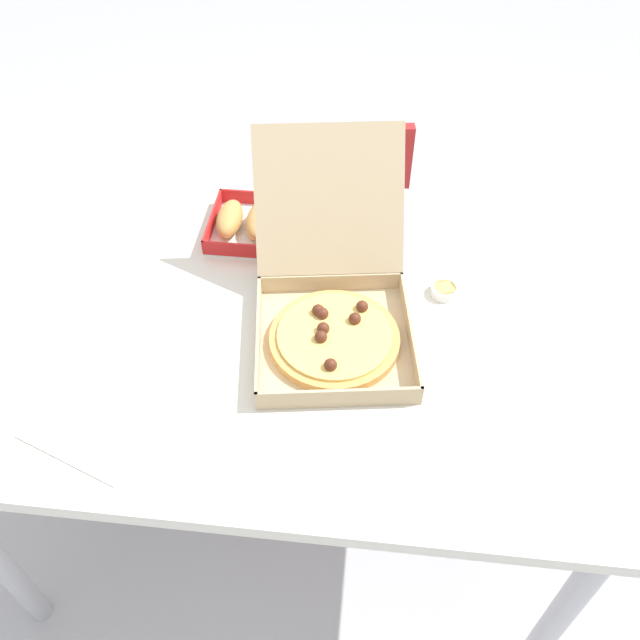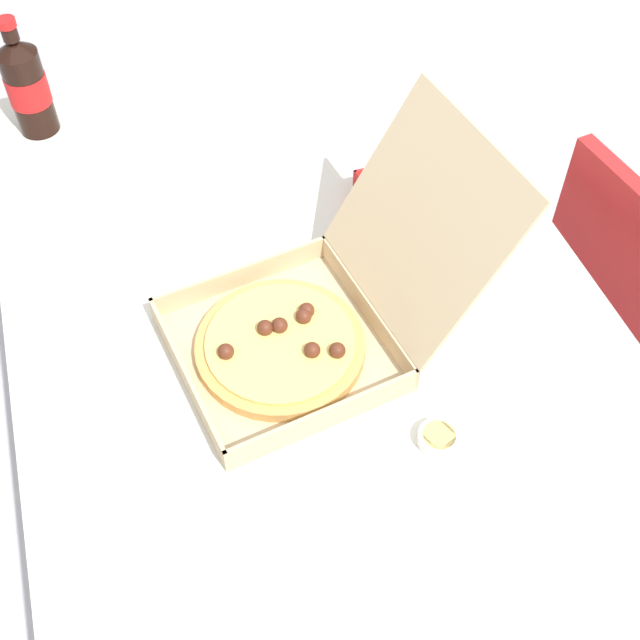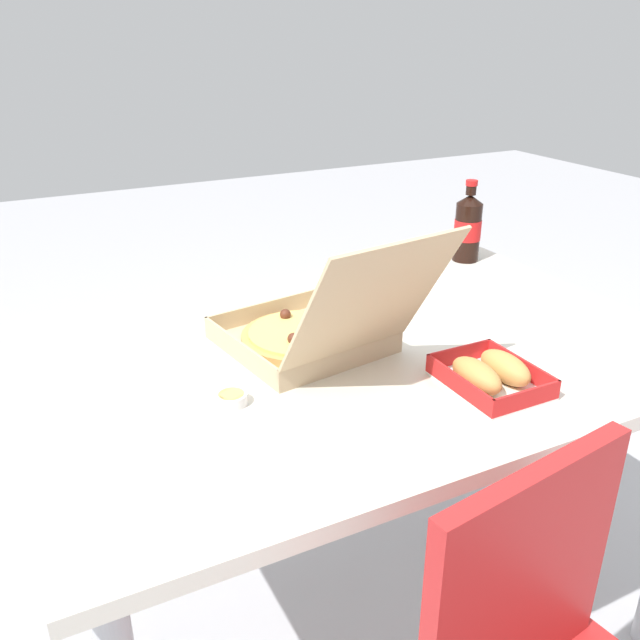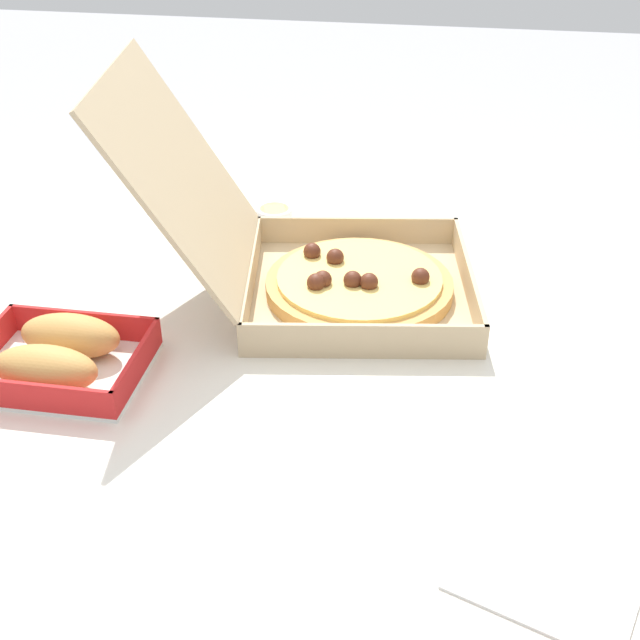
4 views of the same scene
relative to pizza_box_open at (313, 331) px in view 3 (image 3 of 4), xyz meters
name	(u,v)px [view 3 (image 3 of 4)]	position (x,y,z in m)	size (l,w,h in m)	color
ground_plane	(352,613)	(-0.10, 0.02, -0.79)	(10.00, 10.00, 0.00)	#B2B2B7
dining_table	(359,379)	(-0.10, 0.02, -0.12)	(1.31, 0.89, 0.74)	silver
pizza_box_open	(313,331)	(0.00, 0.00, 0.00)	(0.36, 0.48, 0.30)	tan
bread_side_box	(491,374)	(-0.22, 0.27, -0.02)	(0.15, 0.19, 0.06)	white
cola_bottle	(468,227)	(-0.63, -0.32, 0.05)	(0.07, 0.07, 0.22)	black
paper_menu	(400,278)	(-0.39, -0.27, -0.04)	(0.21, 0.15, 0.00)	white
dipping_sauce_cup	(232,398)	(0.22, 0.12, -0.03)	(0.06, 0.06, 0.02)	white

